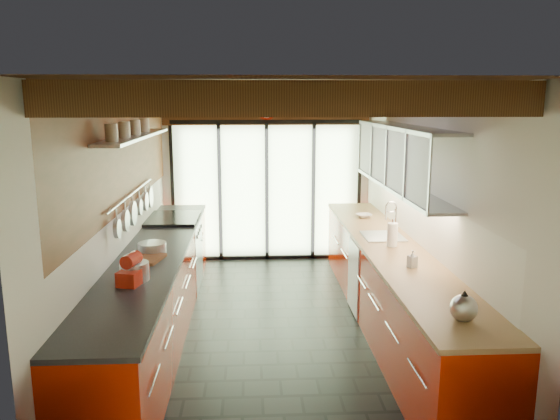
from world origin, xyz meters
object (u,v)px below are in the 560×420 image
(stand_mixer, at_px, (133,271))
(soap_bottle, at_px, (412,259))
(bowl, at_px, (364,216))
(paper_towel, at_px, (392,235))
(kettle, at_px, (464,306))

(stand_mixer, xyz_separation_m, soap_bottle, (2.54, 0.31, -0.03))
(soap_bottle, bearing_deg, bowl, 90.00)
(stand_mixer, height_order, bowl, stand_mixer)
(paper_towel, xyz_separation_m, soap_bottle, (-0.00, -0.74, -0.05))
(soap_bottle, distance_m, bowl, 2.23)
(kettle, height_order, bowl, kettle)
(stand_mixer, distance_m, kettle, 2.71)
(stand_mixer, relative_size, kettle, 1.21)
(soap_bottle, xyz_separation_m, bowl, (0.00, 2.23, -0.06))
(paper_towel, bearing_deg, kettle, -90.00)
(bowl, bearing_deg, soap_bottle, -90.00)
(paper_towel, distance_m, soap_bottle, 0.74)
(stand_mixer, relative_size, bowl, 1.66)
(paper_towel, height_order, bowl, paper_towel)
(kettle, bearing_deg, stand_mixer, 159.48)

